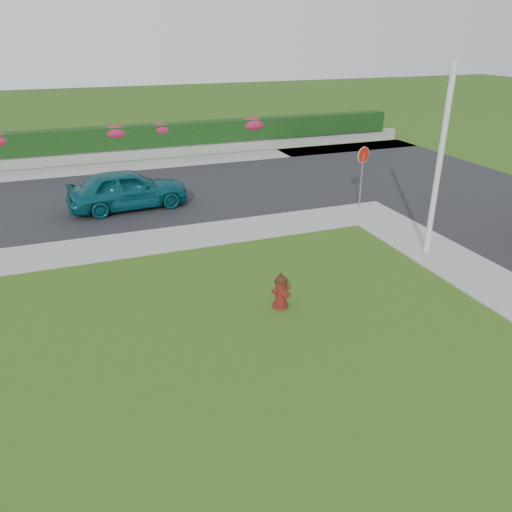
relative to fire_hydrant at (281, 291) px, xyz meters
name	(u,v)px	position (x,y,z in m)	size (l,w,h in m)	color
ground	(296,431)	(-1.37, -3.85, -0.42)	(120.00, 120.00, 0.00)	black
street_far	(17,208)	(-6.37, 10.15, -0.40)	(26.00, 8.00, 0.04)	black
curb_corner	(367,213)	(5.63, 5.15, -0.40)	(2.00, 2.00, 0.04)	gray
sidewalk_beyond	(113,168)	(-2.37, 15.15, -0.40)	(34.00, 2.00, 0.04)	gray
retaining_wall	(109,156)	(-2.37, 16.65, -0.12)	(34.00, 0.40, 0.60)	gray
hedge	(107,138)	(-2.37, 16.75, 0.73)	(32.00, 0.90, 1.10)	black
fire_hydrant	(281,291)	(0.00, 0.00, 0.00)	(0.47, 0.44, 0.89)	#520D0C
sedan_teal	(128,189)	(-2.41, 8.66, 0.35)	(1.73, 4.30, 1.46)	#0B4B55
utility_pole	(439,164)	(5.36, 1.47, 2.26)	(0.16, 0.16, 5.36)	silver
stop_sign	(363,163)	(5.72, 5.88, 1.25)	(0.60, 0.21, 2.28)	slate
flower_clump_d	(115,133)	(-1.93, 16.65, 1.00)	(1.40, 0.90, 0.70)	#BD2056
flower_clump_e	(161,129)	(0.39, 16.65, 1.03)	(1.26, 0.81, 0.63)	#BD2056
flower_clump_f	(252,124)	(5.40, 16.65, 0.98)	(1.51, 0.97, 0.75)	#BD2056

